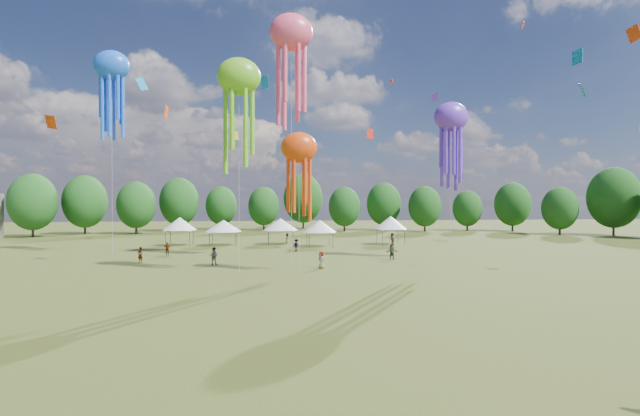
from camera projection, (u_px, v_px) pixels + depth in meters
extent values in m
imported|color=gray|center=(214.00, 256.00, 46.41)|extent=(0.99, 0.84, 1.81)
imported|color=gray|center=(287.00, 238.00, 72.00)|extent=(0.61, 0.83, 1.55)
imported|color=gray|center=(392.00, 240.00, 66.86)|extent=(0.94, 1.09, 1.90)
imported|color=gray|center=(296.00, 245.00, 59.84)|extent=(1.16, 1.10, 1.58)
imported|color=gray|center=(167.00, 249.00, 55.10)|extent=(1.00, 0.65, 1.57)
imported|color=gray|center=(392.00, 252.00, 51.31)|extent=(1.54, 0.57, 1.63)
imported|color=gray|center=(140.00, 255.00, 48.31)|extent=(0.66, 0.73, 1.66)
imported|color=gray|center=(321.00, 260.00, 44.10)|extent=(0.94, 0.92, 1.63)
cylinder|color=#47474C|center=(166.00, 239.00, 65.82)|extent=(0.08, 0.08, 2.22)
cylinder|color=#47474C|center=(170.00, 237.00, 69.15)|extent=(0.08, 0.08, 2.22)
cylinder|color=#47474C|center=(190.00, 239.00, 66.24)|extent=(0.08, 0.08, 2.22)
cylinder|color=#47474C|center=(193.00, 237.00, 69.57)|extent=(0.08, 0.08, 2.22)
cube|color=white|center=(180.00, 230.00, 67.68)|extent=(3.76, 3.76, 0.10)
cone|color=white|center=(180.00, 224.00, 67.67)|extent=(4.89, 4.89, 1.90)
cylinder|color=#47474C|center=(209.00, 240.00, 65.80)|extent=(0.08, 0.08, 1.99)
cylinder|color=#47474C|center=(212.00, 238.00, 69.44)|extent=(0.08, 0.08, 1.99)
cylinder|color=#47474C|center=(235.00, 240.00, 66.27)|extent=(0.08, 0.08, 1.99)
cylinder|color=#47474C|center=(237.00, 238.00, 69.90)|extent=(0.08, 0.08, 1.99)
cube|color=white|center=(224.00, 232.00, 67.84)|extent=(4.07, 4.07, 0.10)
cone|color=white|center=(224.00, 226.00, 67.83)|extent=(5.29, 5.29, 1.71)
cylinder|color=#47474C|center=(269.00, 239.00, 67.56)|extent=(0.08, 0.08, 2.09)
cylinder|color=#47474C|center=(268.00, 237.00, 71.14)|extent=(0.08, 0.08, 2.09)
cylinder|color=#47474C|center=(293.00, 238.00, 68.02)|extent=(0.08, 0.08, 2.09)
cylinder|color=#47474C|center=(292.00, 237.00, 71.60)|extent=(0.08, 0.08, 2.09)
cube|color=white|center=(280.00, 230.00, 69.57)|extent=(4.01, 4.01, 0.10)
cone|color=white|center=(280.00, 224.00, 69.56)|extent=(5.22, 5.22, 1.79)
cylinder|color=#47474C|center=(309.00, 241.00, 64.08)|extent=(0.08, 0.08, 2.03)
cylinder|color=#47474C|center=(307.00, 239.00, 67.35)|extent=(0.08, 0.08, 2.03)
cylinder|color=#47474C|center=(333.00, 241.00, 64.49)|extent=(0.08, 0.08, 2.03)
cylinder|color=#47474C|center=(329.00, 239.00, 67.77)|extent=(0.08, 0.08, 2.03)
cube|color=white|center=(320.00, 232.00, 65.91)|extent=(3.71, 3.71, 0.10)
cone|color=white|center=(320.00, 226.00, 65.90)|extent=(4.82, 4.82, 1.74)
cylinder|color=#47474C|center=(383.00, 238.00, 67.50)|extent=(0.08, 0.08, 2.28)
cylinder|color=#47474C|center=(377.00, 236.00, 70.86)|extent=(0.08, 0.08, 2.28)
cylinder|color=#47474C|center=(405.00, 238.00, 67.93)|extent=(0.08, 0.08, 2.28)
cylinder|color=#47474C|center=(398.00, 236.00, 71.28)|extent=(0.08, 0.08, 2.28)
cube|color=white|center=(390.00, 229.00, 69.38)|extent=(3.78, 3.78, 0.10)
cone|color=white|center=(391.00, 223.00, 69.37)|extent=(4.92, 4.92, 1.95)
ellipsoid|color=#6BC01F|center=(239.00, 76.00, 40.72)|extent=(3.91, 2.74, 3.32)
cylinder|color=beige|center=(239.00, 175.00, 40.81)|extent=(0.03, 0.03, 17.56)
ellipsoid|color=#FF4B73|center=(291.00, 32.00, 50.75)|extent=(4.83, 3.38, 4.11)
cylinder|color=beige|center=(291.00, 146.00, 50.88)|extent=(0.03, 0.03, 25.23)
ellipsoid|color=#6931DC|center=(451.00, 117.00, 50.59)|extent=(3.85, 2.70, 3.27)
cylinder|color=beige|center=(451.00, 189.00, 50.67)|extent=(0.03, 0.03, 15.82)
ellipsoid|color=blue|center=(112.00, 65.00, 55.68)|extent=(4.26, 2.98, 3.62)
cylinder|color=beige|center=(112.00, 160.00, 55.81)|extent=(0.03, 0.03, 23.03)
ellipsoid|color=#E6400E|center=(299.00, 148.00, 41.53)|extent=(3.30, 2.31, 2.80)
cylinder|color=beige|center=(299.00, 210.00, 41.59)|extent=(0.03, 0.03, 11.33)
cube|color=#1689C2|center=(265.00, 82.00, 78.50)|extent=(1.51, 1.18, 2.33)
cube|color=#FF4B73|center=(391.00, 82.00, 72.39)|extent=(0.57, 0.63, 0.93)
cube|color=red|center=(370.00, 134.00, 59.30)|extent=(1.03, 0.44, 1.35)
cube|color=#E6400E|center=(634.00, 34.00, 37.76)|extent=(0.54, 1.23, 1.51)
cube|color=#1689C2|center=(577.00, 57.00, 45.66)|extent=(0.56, 1.41, 1.68)
cube|color=#E6400E|center=(166.00, 112.00, 73.46)|extent=(0.41, 1.86, 2.33)
cube|color=#1689C2|center=(583.00, 91.00, 66.61)|extent=(1.79, 1.59, 2.32)
cube|color=#6931DC|center=(435.00, 97.00, 87.38)|extent=(1.51, 0.78, 1.65)
cube|color=red|center=(523.00, 25.00, 53.90)|extent=(0.54, 0.88, 0.98)
cube|color=#E6400E|center=(51.00, 122.00, 66.14)|extent=(1.51, 1.31, 1.99)
cube|color=yellow|center=(235.00, 136.00, 68.41)|extent=(1.09, 0.45, 1.32)
cube|color=#1689C2|center=(142.00, 84.00, 44.44)|extent=(1.13, 0.89, 1.49)
cylinder|color=#38281C|center=(33.00, 228.00, 84.74)|extent=(0.44, 0.44, 3.36)
ellipsoid|color=#1B4B19|center=(33.00, 202.00, 84.68)|extent=(8.40, 8.40, 10.51)
cylinder|color=#38281C|center=(85.00, 226.00, 92.80)|extent=(0.44, 0.44, 3.41)
ellipsoid|color=#1B4B19|center=(85.00, 202.00, 92.75)|extent=(8.53, 8.53, 10.66)
cylinder|color=#38281C|center=(136.00, 226.00, 93.61)|extent=(0.44, 0.44, 3.07)
ellipsoid|color=#1B4B19|center=(136.00, 205.00, 93.56)|extent=(7.66, 7.66, 9.58)
cylinder|color=#38281C|center=(179.00, 223.00, 102.74)|extent=(0.44, 0.44, 3.43)
ellipsoid|color=#1B4B19|center=(179.00, 201.00, 102.69)|extent=(8.58, 8.58, 10.73)
cylinder|color=#38281C|center=(221.00, 223.00, 109.42)|extent=(0.44, 0.44, 2.95)
ellipsoid|color=#1B4B19|center=(221.00, 206.00, 109.38)|extent=(7.37, 7.37, 9.21)
cylinder|color=#38281C|center=(264.00, 224.00, 106.82)|extent=(0.44, 0.44, 2.89)
ellipsoid|color=#1B4B19|center=(264.00, 206.00, 106.78)|extent=(7.23, 7.23, 9.04)
cylinder|color=#38281C|center=(303.00, 221.00, 112.42)|extent=(0.44, 0.44, 3.84)
ellipsoid|color=#1B4B19|center=(303.00, 198.00, 112.36)|extent=(9.60, 9.60, 11.99)
cylinder|color=#38281C|center=(344.00, 225.00, 102.51)|extent=(0.44, 0.44, 2.84)
ellipsoid|color=#1B4B19|center=(344.00, 207.00, 102.47)|extent=(7.11, 7.11, 8.89)
cylinder|color=#38281C|center=(384.00, 223.00, 106.31)|extent=(0.44, 0.44, 3.16)
ellipsoid|color=#1B4B19|center=(384.00, 204.00, 106.26)|extent=(7.91, 7.91, 9.88)
cylinder|color=#38281C|center=(425.00, 225.00, 101.59)|extent=(0.44, 0.44, 2.88)
ellipsoid|color=#1B4B19|center=(425.00, 206.00, 101.54)|extent=(7.21, 7.21, 9.01)
cylinder|color=#38281C|center=(467.00, 225.00, 104.89)|extent=(0.44, 0.44, 2.63)
ellipsoid|color=#1B4B19|center=(467.00, 208.00, 104.85)|extent=(6.57, 6.57, 8.22)
cylinder|color=#38281C|center=(512.00, 224.00, 102.54)|extent=(0.44, 0.44, 3.13)
ellipsoid|color=#1B4B19|center=(513.00, 204.00, 102.49)|extent=(7.81, 7.81, 9.77)
cylinder|color=#38281C|center=(560.00, 228.00, 91.11)|extent=(0.44, 0.44, 2.72)
ellipsoid|color=#1B4B19|center=(560.00, 208.00, 91.07)|extent=(6.80, 6.80, 8.50)
cylinder|color=#38281C|center=(614.00, 226.00, 89.41)|extent=(0.44, 0.44, 3.81)
ellipsoid|color=#1B4B19|center=(614.00, 198.00, 89.35)|extent=(9.52, 9.52, 11.90)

